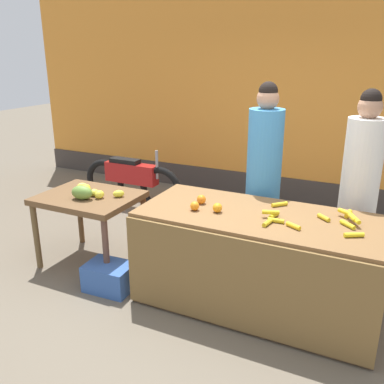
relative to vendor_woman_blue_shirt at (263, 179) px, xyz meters
The scene contains 12 objects.
ground_plane 1.23m from the vendor_woman_blue_shirt, 115.13° to the right, with size 24.00×24.00×0.00m, color #665B4C.
market_wall_back 2.38m from the vendor_woman_blue_shirt, 98.33° to the left, with size 8.85×0.23×3.48m.
fruit_stall_counter 0.90m from the vendor_woman_blue_shirt, 75.78° to the right, with size 2.04×0.93×0.86m.
side_table_wooden 1.79m from the vendor_woman_blue_shirt, 156.78° to the right, with size 0.98×0.78×0.76m.
banana_bunch_pile 0.90m from the vendor_woman_blue_shirt, 46.50° to the right, with size 0.80×0.61×0.07m.
orange_pile 0.83m from the vendor_woman_blue_shirt, 110.85° to the right, with size 0.29×0.25×0.08m.
mango_papaya_pile 1.76m from the vendor_woman_blue_shirt, 154.73° to the right, with size 0.59×0.36×0.14m.
vendor_woman_blue_shirt is the anchor object (origin of this frame).
vendor_woman_white_shirt 0.89m from the vendor_woman_blue_shirt, ahead, with size 0.34×0.34×1.86m.
parked_motorcycle 2.43m from the vendor_woman_blue_shirt, 157.24° to the left, with size 1.60×0.18×0.88m.
produce_crate 1.77m from the vendor_woman_blue_shirt, 136.81° to the right, with size 0.44×0.32×0.26m, color #3359A5.
produce_sack 1.11m from the vendor_woman_blue_shirt, behind, with size 0.36×0.30×0.59m, color maroon.
Camera 1 is at (1.40, -3.19, 2.17)m, focal length 39.18 mm.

